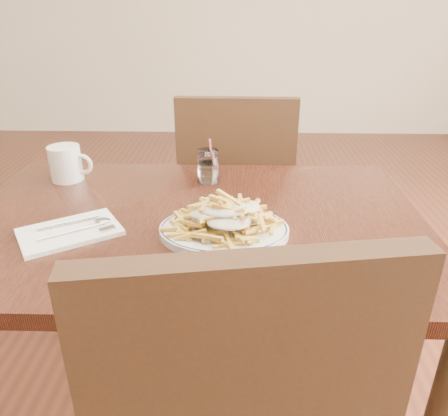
{
  "coord_description": "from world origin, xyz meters",
  "views": [
    {
      "loc": [
        0.11,
        -1.02,
        1.26
      ],
      "look_at": [
        0.08,
        -0.09,
        0.82
      ],
      "focal_mm": 35.0,
      "sensor_mm": 36.0,
      "label": 1
    }
  ],
  "objects_px": {
    "coffee_mug": "(66,163)",
    "fries_plate": "(224,230)",
    "water_glass": "(208,168)",
    "chair_far": "(236,193)",
    "loaded_fries": "(224,212)",
    "table": "(194,243)"
  },
  "relations": [
    {
      "from": "coffee_mug",
      "to": "fries_plate",
      "type": "bearing_deg",
      "value": -34.31
    },
    {
      "from": "chair_far",
      "to": "coffee_mug",
      "type": "xyz_separation_m",
      "value": [
        -0.53,
        -0.39,
        0.26
      ]
    },
    {
      "from": "fries_plate",
      "to": "loaded_fries",
      "type": "bearing_deg",
      "value": 180.0
    },
    {
      "from": "chair_far",
      "to": "fries_plate",
      "type": "distance_m",
      "value": 0.76
    },
    {
      "from": "water_glass",
      "to": "coffee_mug",
      "type": "relative_size",
      "value": 1.02
    },
    {
      "from": "loaded_fries",
      "to": "water_glass",
      "type": "distance_m",
      "value": 0.34
    },
    {
      "from": "fries_plate",
      "to": "coffee_mug",
      "type": "distance_m",
      "value": 0.61
    },
    {
      "from": "table",
      "to": "coffee_mug",
      "type": "height_order",
      "value": "coffee_mug"
    },
    {
      "from": "fries_plate",
      "to": "water_glass",
      "type": "bearing_deg",
      "value": 100.0
    },
    {
      "from": "water_glass",
      "to": "coffee_mug",
      "type": "xyz_separation_m",
      "value": [
        -0.44,
        0.01,
        0.01
      ]
    },
    {
      "from": "fries_plate",
      "to": "water_glass",
      "type": "xyz_separation_m",
      "value": [
        -0.06,
        0.33,
        0.03
      ]
    },
    {
      "from": "loaded_fries",
      "to": "chair_far",
      "type": "bearing_deg",
      "value": 87.8
    },
    {
      "from": "loaded_fries",
      "to": "coffee_mug",
      "type": "xyz_separation_m",
      "value": [
        -0.5,
        0.34,
        -0.0
      ]
    },
    {
      "from": "table",
      "to": "fries_plate",
      "type": "height_order",
      "value": "fries_plate"
    },
    {
      "from": "loaded_fries",
      "to": "water_glass",
      "type": "xyz_separation_m",
      "value": [
        -0.06,
        0.33,
        -0.01
      ]
    },
    {
      "from": "fries_plate",
      "to": "loaded_fries",
      "type": "relative_size",
      "value": 1.32
    },
    {
      "from": "water_glass",
      "to": "coffee_mug",
      "type": "height_order",
      "value": "water_glass"
    },
    {
      "from": "table",
      "to": "fries_plate",
      "type": "xyz_separation_m",
      "value": [
        0.08,
        -0.09,
        0.09
      ]
    },
    {
      "from": "water_glass",
      "to": "fries_plate",
      "type": "bearing_deg",
      "value": -80.0
    },
    {
      "from": "fries_plate",
      "to": "coffee_mug",
      "type": "xyz_separation_m",
      "value": [
        -0.5,
        0.34,
        0.04
      ]
    },
    {
      "from": "table",
      "to": "chair_far",
      "type": "distance_m",
      "value": 0.66
    },
    {
      "from": "fries_plate",
      "to": "loaded_fries",
      "type": "height_order",
      "value": "loaded_fries"
    }
  ]
}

